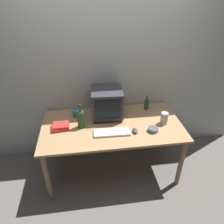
% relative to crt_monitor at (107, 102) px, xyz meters
% --- Properties ---
extents(ground_plane, '(6.00, 6.00, 0.00)m').
position_rel_crt_monitor_xyz_m(ground_plane, '(0.04, -0.21, -0.93)').
color(ground_plane, slate).
extents(back_wall, '(4.00, 0.08, 2.50)m').
position_rel_crt_monitor_xyz_m(back_wall, '(0.04, 0.29, 0.32)').
color(back_wall, beige).
rests_on(back_wall, ground).
extents(desk, '(1.70, 0.88, 0.74)m').
position_rel_crt_monitor_xyz_m(desk, '(0.04, -0.21, -0.27)').
color(desk, tan).
rests_on(desk, ground).
extents(crt_monitor, '(0.40, 0.41, 0.37)m').
position_rel_crt_monitor_xyz_m(crt_monitor, '(0.00, 0.00, 0.00)').
color(crt_monitor, '#333338').
rests_on(crt_monitor, desk).
extents(keyboard, '(0.42, 0.16, 0.02)m').
position_rel_crt_monitor_xyz_m(keyboard, '(0.01, -0.39, -0.18)').
color(keyboard, beige).
rests_on(keyboard, desk).
extents(computer_mouse, '(0.06, 0.10, 0.04)m').
position_rel_crt_monitor_xyz_m(computer_mouse, '(0.28, -0.40, -0.17)').
color(computer_mouse, '#3F3F47').
rests_on(computer_mouse, desk).
extents(bottle_tall, '(0.08, 0.08, 0.32)m').
position_rel_crt_monitor_xyz_m(bottle_tall, '(-0.33, -0.21, -0.07)').
color(bottle_tall, '#1E4C23').
rests_on(bottle_tall, desk).
extents(bottle_short, '(0.06, 0.06, 0.19)m').
position_rel_crt_monitor_xyz_m(bottle_short, '(0.55, 0.09, -0.12)').
color(bottle_short, '#1E4C23').
rests_on(bottle_short, desk).
extents(book_stack, '(0.23, 0.17, 0.06)m').
position_rel_crt_monitor_xyz_m(book_stack, '(-0.58, -0.21, -0.16)').
color(book_stack, red).
rests_on(book_stack, desk).
extents(mug, '(0.12, 0.08, 0.09)m').
position_rel_crt_monitor_xyz_m(mug, '(-0.40, 0.04, -0.15)').
color(mug, '#3370B2').
rests_on(mug, desk).
extents(cd_spindle, '(0.12, 0.12, 0.04)m').
position_rel_crt_monitor_xyz_m(cd_spindle, '(0.49, -0.41, -0.17)').
color(cd_spindle, '#595B66').
rests_on(cd_spindle, desk).
extents(metal_canister, '(0.09, 0.09, 0.15)m').
position_rel_crt_monitor_xyz_m(metal_canister, '(0.67, -0.28, -0.12)').
color(metal_canister, '#B7B2A8').
rests_on(metal_canister, desk).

